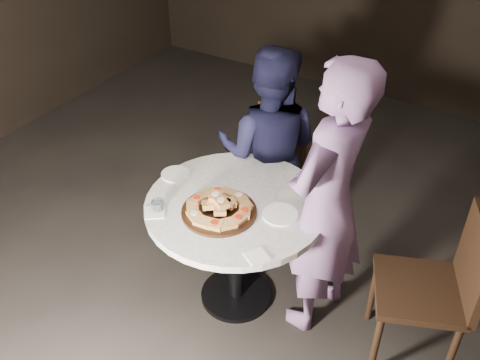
% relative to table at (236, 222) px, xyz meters
% --- Properties ---
extents(floor, '(7.00, 7.00, 0.00)m').
position_rel_table_xyz_m(floor, '(-0.06, -0.12, -0.66)').
color(floor, black).
rests_on(floor, ground).
extents(table, '(1.26, 1.26, 0.81)m').
position_rel_table_xyz_m(table, '(0.00, 0.00, 0.00)').
color(table, black).
rests_on(table, ground).
extents(serving_board, '(0.54, 0.54, 0.02)m').
position_rel_table_xyz_m(serving_board, '(-0.03, -0.13, 0.16)').
color(serving_board, black).
rests_on(serving_board, table).
extents(focaccia_pile, '(0.39, 0.38, 0.10)m').
position_rel_table_xyz_m(focaccia_pile, '(-0.03, -0.13, 0.20)').
color(focaccia_pile, '#AE7B43').
rests_on(focaccia_pile, serving_board).
extents(plate_left, '(0.23, 0.23, 0.01)m').
position_rel_table_xyz_m(plate_left, '(-0.47, 0.05, 0.16)').
color(plate_left, white).
rests_on(plate_left, table).
extents(plate_right, '(0.27, 0.27, 0.01)m').
position_rel_table_xyz_m(plate_right, '(0.28, 0.03, 0.16)').
color(plate_right, white).
rests_on(plate_right, table).
extents(water_glass, '(0.10, 0.10, 0.07)m').
position_rel_table_xyz_m(water_glass, '(-0.34, -0.30, 0.18)').
color(water_glass, silver).
rests_on(water_glass, table).
extents(napkin_near, '(0.16, 0.16, 0.01)m').
position_rel_table_xyz_m(napkin_near, '(-0.35, -0.32, 0.15)').
color(napkin_near, white).
rests_on(napkin_near, table).
extents(napkin_far, '(0.15, 0.15, 0.01)m').
position_rel_table_xyz_m(napkin_far, '(0.33, -0.34, 0.15)').
color(napkin_far, white).
rests_on(napkin_far, table).
extents(chair_far, '(0.53, 0.54, 0.94)m').
position_rel_table_xyz_m(chair_far, '(-0.15, 1.07, -0.12)').
color(chair_far, black).
rests_on(chair_far, ground).
extents(chair_right, '(0.64, 0.63, 1.02)m').
position_rel_table_xyz_m(chair_right, '(1.20, 0.20, -0.07)').
color(chair_right, black).
rests_on(chair_right, ground).
extents(diner_navy, '(0.88, 0.77, 1.53)m').
position_rel_table_xyz_m(diner_navy, '(-0.13, 0.65, 0.10)').
color(diner_navy, black).
rests_on(diner_navy, ground).
extents(diner_teal, '(0.52, 0.71, 1.77)m').
position_rel_table_xyz_m(diner_teal, '(0.50, 0.16, 0.23)').
color(diner_teal, slate).
rests_on(diner_teal, ground).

